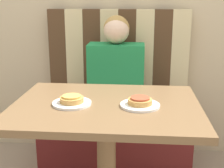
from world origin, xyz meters
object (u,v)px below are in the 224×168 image
at_px(pizza_left, 72,99).
at_px(pizza_right, 140,101).
at_px(person, 116,66).
at_px(plate_right, 140,105).
at_px(plate_left, 72,103).

height_order(pizza_left, pizza_right, same).
bearing_deg(pizza_right, pizza_left, 180.00).
distance_m(person, pizza_right, 0.74).
relative_size(plate_right, pizza_left, 1.63).
bearing_deg(plate_right, person, 103.35).
bearing_deg(person, plate_left, -103.35).
relative_size(plate_left, pizza_left, 1.63).
distance_m(person, plate_right, 0.74).
xyz_separation_m(plate_left, pizza_right, (0.34, 0.00, 0.02)).
relative_size(person, plate_left, 3.42).
relative_size(person, pizza_right, 5.59).
distance_m(pizza_left, pizza_right, 0.34).
height_order(plate_right, pizza_left, pizza_left).
distance_m(person, plate_left, 0.74).
xyz_separation_m(person, plate_left, (-0.17, -0.72, -0.04)).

